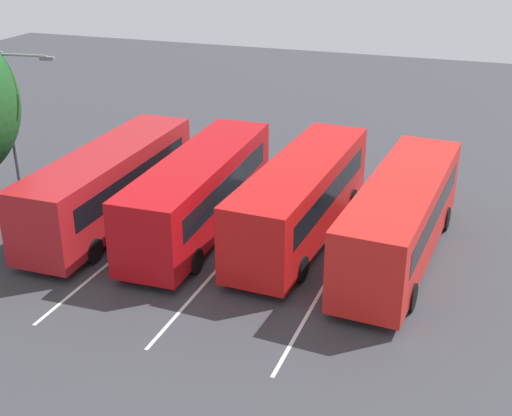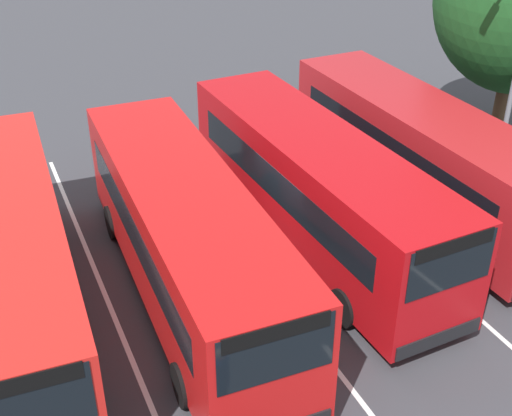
% 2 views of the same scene
% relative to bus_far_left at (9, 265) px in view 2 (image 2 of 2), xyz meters
% --- Properties ---
extents(ground_plane, '(76.19, 76.19, 0.00)m').
position_rel_bus_far_left_xyz_m(ground_plane, '(-0.05, 5.89, -1.71)').
color(ground_plane, '#38383D').
extents(bus_far_left, '(10.49, 3.19, 3.11)m').
position_rel_bus_far_left_xyz_m(bus_far_left, '(0.00, 0.00, 0.00)').
color(bus_far_left, red).
rests_on(bus_far_left, ground).
extents(bus_center_left, '(10.46, 3.00, 3.11)m').
position_rel_bus_far_left_xyz_m(bus_center_left, '(0.60, 3.90, 0.00)').
color(bus_center_left, red).
rests_on(bus_center_left, ground).
extents(bus_center_right, '(10.38, 2.71, 3.11)m').
position_rel_bus_far_left_xyz_m(bus_center_right, '(-0.17, 7.81, 0.00)').
color(bus_center_right, '#B70C11').
rests_on(bus_center_right, ground).
extents(bus_far_right, '(10.36, 2.62, 3.11)m').
position_rel_bus_far_left_xyz_m(bus_far_right, '(-0.63, 11.56, 0.00)').
color(bus_far_right, '#AD191E').
rests_on(bus_far_right, ground).
extents(lane_stripe_outer_left, '(16.31, 0.52, 0.01)m').
position_rel_bus_far_left_xyz_m(lane_stripe_outer_left, '(-0.05, 2.00, -1.70)').
color(lane_stripe_outer_left, silver).
rests_on(lane_stripe_outer_left, ground).
extents(lane_stripe_inner_left, '(16.31, 0.52, 0.01)m').
position_rel_bus_far_left_xyz_m(lane_stripe_inner_left, '(-0.05, 5.89, -1.70)').
color(lane_stripe_inner_left, silver).
rests_on(lane_stripe_inner_left, ground).
extents(lane_stripe_inner_right, '(16.31, 0.52, 0.01)m').
position_rel_bus_far_left_xyz_m(lane_stripe_inner_right, '(-0.05, 9.78, -1.70)').
color(lane_stripe_inner_right, silver).
rests_on(lane_stripe_inner_right, ground).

